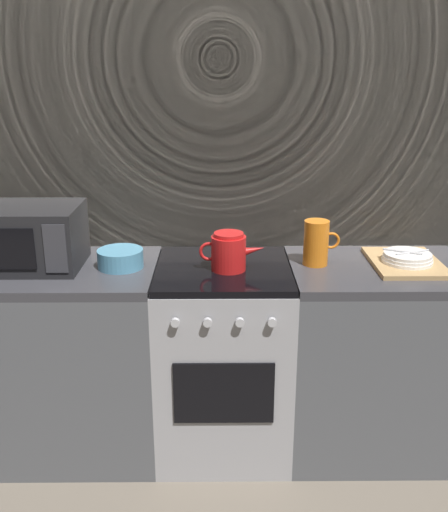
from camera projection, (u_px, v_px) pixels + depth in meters
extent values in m
plane|color=#6B6054|center=(223.00, 440.00, 2.87)|extent=(8.00, 8.00, 0.00)
cube|color=#A39989|center=(223.00, 185.00, 2.79)|extent=(3.60, 0.05, 2.40)
cube|color=beige|center=(223.00, 186.00, 2.77)|extent=(3.58, 0.01, 2.39)
cube|color=#515459|center=(30.00, 362.00, 2.72)|extent=(1.20, 0.60, 0.86)
cube|color=#38383D|center=(19.00, 272.00, 2.58)|extent=(1.20, 0.60, 0.04)
cube|color=#9E9EA3|center=(223.00, 361.00, 2.73)|extent=(0.60, 0.60, 0.87)
cube|color=black|center=(223.00, 270.00, 2.58)|extent=(0.59, 0.59, 0.03)
cube|color=black|center=(224.00, 393.00, 2.43)|extent=(0.42, 0.01, 0.28)
cylinder|color=#B7B7BC|center=(175.00, 323.00, 2.32)|extent=(0.04, 0.02, 0.04)
cylinder|color=#B7B7BC|center=(208.00, 322.00, 2.32)|extent=(0.04, 0.02, 0.04)
cylinder|color=#B7B7BC|center=(240.00, 322.00, 2.32)|extent=(0.04, 0.02, 0.04)
cylinder|color=#B7B7BC|center=(272.00, 322.00, 2.32)|extent=(0.04, 0.02, 0.04)
cube|color=#515459|center=(416.00, 361.00, 2.74)|extent=(1.20, 0.60, 0.86)
cube|color=#38383D|center=(426.00, 270.00, 2.59)|extent=(1.20, 0.60, 0.04)
cube|color=black|center=(28.00, 237.00, 2.55)|extent=(0.46, 0.34, 0.27)
cube|color=black|center=(1.00, 249.00, 2.38)|extent=(0.28, 0.01, 0.17)
cube|color=#333338|center=(55.00, 249.00, 2.38)|extent=(0.09, 0.01, 0.21)
cylinder|color=red|center=(229.00, 253.00, 2.52)|extent=(0.15, 0.15, 0.15)
cylinder|color=red|center=(229.00, 235.00, 2.50)|extent=(0.13, 0.13, 0.02)
cone|color=red|center=(254.00, 250.00, 2.52)|extent=(0.10, 0.04, 0.05)
torus|color=red|center=(209.00, 252.00, 2.52)|extent=(0.08, 0.01, 0.08)
cylinder|color=teal|center=(121.00, 258.00, 2.57)|extent=(0.20, 0.20, 0.08)
cylinder|color=orange|center=(316.00, 243.00, 2.58)|extent=(0.11, 0.11, 0.20)
torus|color=orange|center=(331.00, 241.00, 2.58)|extent=(0.08, 0.01, 0.08)
cube|color=tan|center=(405.00, 262.00, 2.60)|extent=(0.30, 0.40, 0.02)
cylinder|color=white|center=(407.00, 260.00, 2.58)|extent=(0.22, 0.22, 0.01)
cylinder|color=white|center=(407.00, 257.00, 2.57)|extent=(0.21, 0.21, 0.01)
cylinder|color=white|center=(408.00, 254.00, 2.57)|extent=(0.21, 0.21, 0.01)
cylinder|color=silver|center=(412.00, 252.00, 2.57)|extent=(0.16, 0.07, 0.01)
cube|color=silver|center=(403.00, 251.00, 2.58)|extent=(0.16, 0.09, 0.00)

